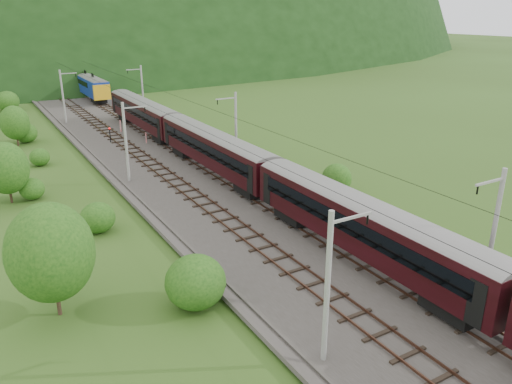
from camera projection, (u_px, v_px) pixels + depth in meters
ground at (411, 326)px, 27.95m from camera, size 600.00×600.00×0.00m
railbed at (306, 253)px, 35.98m from camera, size 14.00×220.00×0.30m
track_left at (278, 258)px, 34.76m from camera, size 2.40×220.00×0.27m
track_right at (332, 243)px, 37.05m from camera, size 2.40×220.00×0.27m
catenary_left at (127, 141)px, 49.35m from camera, size 2.54×192.28×8.00m
catenary_right at (235, 127)px, 55.19m from camera, size 2.54×192.28×8.00m
overhead_wires at (310, 161)px, 33.59m from camera, size 4.83×198.00×0.03m
train at (274, 173)px, 42.54m from camera, size 3.01×143.02×5.24m
hazard_post_near at (121, 126)px, 70.98m from camera, size 0.17×0.17×1.62m
hazard_post_far at (146, 138)px, 64.87m from camera, size 0.15×0.15×1.37m
signal at (110, 134)px, 65.05m from camera, size 0.22×0.22×1.96m
vegetation_left at (100, 274)px, 28.33m from camera, size 13.10×148.47×6.91m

